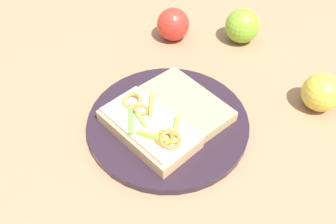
# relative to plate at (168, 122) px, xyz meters

# --- Properties ---
(ground_plane) EXTENTS (2.00, 2.00, 0.00)m
(ground_plane) POSITION_rel_plate_xyz_m (0.00, 0.00, -0.01)
(ground_plane) COLOR #997050
(ground_plane) RESTS_ON ground
(plate) EXTENTS (0.29, 0.29, 0.02)m
(plate) POSITION_rel_plate_xyz_m (0.00, 0.00, 0.00)
(plate) COLOR #291C27
(plate) RESTS_ON ground_plane
(sandwich) EXTENTS (0.18, 0.19, 0.05)m
(sandwich) POSITION_rel_plate_xyz_m (0.04, -0.03, 0.03)
(sandwich) COLOR tan
(sandwich) RESTS_ON plate
(bread_slice_side) EXTENTS (0.19, 0.19, 0.02)m
(bread_slice_side) POSITION_rel_plate_xyz_m (-0.04, 0.03, 0.02)
(bread_slice_side) COLOR tan
(bread_slice_side) RESTS_ON plate
(apple_0) EXTENTS (0.10, 0.10, 0.08)m
(apple_0) POSITION_rel_plate_xyz_m (-0.28, -0.01, 0.03)
(apple_0) COLOR red
(apple_0) RESTS_ON ground_plane
(apple_1) EXTENTS (0.09, 0.09, 0.08)m
(apple_1) POSITION_rel_plate_xyz_m (-0.28, 0.15, 0.03)
(apple_1) COLOR #7BB32C
(apple_1) RESTS_ON ground_plane
(apple_2) EXTENTS (0.09, 0.09, 0.07)m
(apple_2) POSITION_rel_plate_xyz_m (-0.07, 0.28, 0.03)
(apple_2) COLOR gold
(apple_2) RESTS_ON ground_plane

